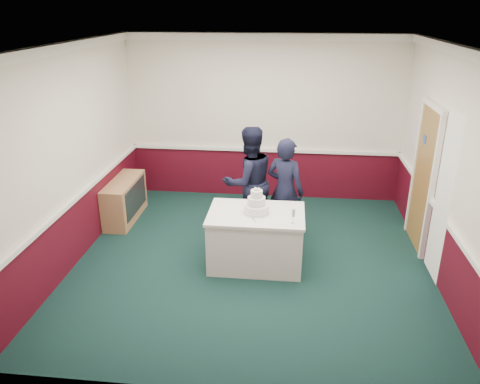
# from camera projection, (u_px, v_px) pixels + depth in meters

# --- Properties ---
(ground) EXTENTS (5.00, 5.00, 0.00)m
(ground) POSITION_uv_depth(u_px,v_px,m) (252.00, 260.00, 6.78)
(ground) COLOR #132F29
(ground) RESTS_ON ground
(room_shell) EXTENTS (5.00, 5.00, 3.00)m
(room_shell) POSITION_uv_depth(u_px,v_px,m) (262.00, 117.00, 6.60)
(room_shell) COLOR silver
(room_shell) RESTS_ON ground
(sideboard) EXTENTS (0.41, 1.20, 0.70)m
(sideboard) POSITION_uv_depth(u_px,v_px,m) (125.00, 200.00, 7.96)
(sideboard) COLOR #A57850
(sideboard) RESTS_ON ground
(cake_table) EXTENTS (1.32, 0.92, 0.79)m
(cake_table) POSITION_uv_depth(u_px,v_px,m) (256.00, 238.00, 6.56)
(cake_table) COLOR white
(cake_table) RESTS_ON ground
(wedding_cake) EXTENTS (0.35, 0.35, 0.36)m
(wedding_cake) POSITION_uv_depth(u_px,v_px,m) (256.00, 205.00, 6.38)
(wedding_cake) COLOR white
(wedding_cake) RESTS_ON cake_table
(cake_knife) EXTENTS (0.09, 0.21, 0.00)m
(cake_knife) POSITION_uv_depth(u_px,v_px,m) (253.00, 219.00, 6.24)
(cake_knife) COLOR silver
(cake_knife) RESTS_ON cake_table
(champagne_flute) EXTENTS (0.05, 0.05, 0.21)m
(champagne_flute) POSITION_uv_depth(u_px,v_px,m) (293.00, 214.00, 6.06)
(champagne_flute) COLOR silver
(champagne_flute) RESTS_ON cake_table
(person_man) EXTENTS (1.08, 1.01, 1.76)m
(person_man) POSITION_uv_depth(u_px,v_px,m) (249.00, 182.00, 7.26)
(person_man) COLOR black
(person_man) RESTS_ON ground
(person_woman) EXTENTS (0.71, 0.62, 1.65)m
(person_woman) POSITION_uv_depth(u_px,v_px,m) (285.00, 191.00, 7.08)
(person_woman) COLOR black
(person_woman) RESTS_ON ground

